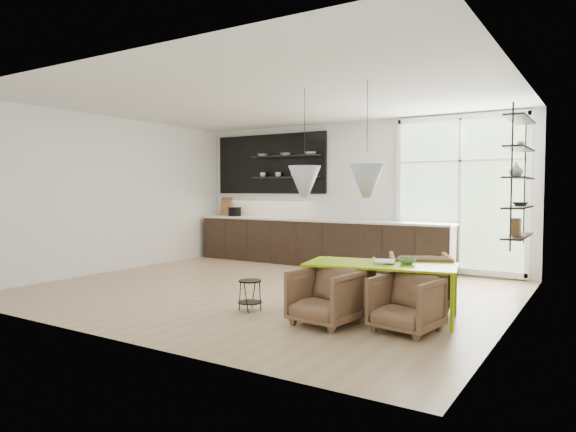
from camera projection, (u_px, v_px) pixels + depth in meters
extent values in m
cube|color=tan|center=(267.00, 290.00, 7.88)|extent=(7.00, 6.00, 0.01)
cube|color=white|center=(351.00, 194.00, 10.35)|extent=(7.00, 0.02, 2.90)
cube|color=white|center=(114.00, 194.00, 9.67)|extent=(0.02, 6.00, 2.90)
cube|color=white|center=(516.00, 198.00, 5.95)|extent=(0.02, 6.00, 2.90)
cube|color=silver|center=(267.00, 99.00, 7.73)|extent=(7.00, 6.00, 0.01)
cube|color=#B2D1A5|center=(460.00, 195.00, 9.18)|extent=(2.20, 0.02, 2.70)
cube|color=white|center=(460.00, 195.00, 9.15)|extent=(2.30, 0.08, 2.80)
cone|color=silver|center=(304.00, 182.00, 6.87)|extent=(0.44, 0.44, 0.42)
cone|color=silver|center=(367.00, 181.00, 6.39)|extent=(0.44, 0.44, 0.42)
cylinder|color=black|center=(305.00, 121.00, 6.83)|extent=(0.01, 0.01, 0.89)
cylinder|color=black|center=(367.00, 116.00, 6.35)|extent=(0.01, 0.01, 0.89)
cube|color=black|center=(317.00, 243.00, 10.43)|extent=(5.50, 0.65, 0.90)
cube|color=silver|center=(317.00, 220.00, 10.41)|extent=(5.54, 0.69, 0.04)
cube|color=white|center=(325.00, 206.00, 10.67)|extent=(5.50, 0.02, 0.55)
cube|color=black|center=(270.00, 164.00, 11.31)|extent=(2.80, 0.06, 1.30)
cube|color=black|center=(286.00, 156.00, 10.92)|extent=(1.60, 0.28, 0.03)
cube|color=black|center=(286.00, 177.00, 10.95)|extent=(1.60, 0.28, 0.03)
cube|color=olive|center=(226.00, 206.00, 11.95)|extent=(0.30, 0.10, 0.42)
cylinder|color=silver|center=(360.00, 211.00, 10.01)|extent=(0.02, 0.02, 0.40)
imported|color=white|center=(263.00, 155.00, 11.24)|extent=(0.22, 0.22, 0.05)
imported|color=white|center=(286.00, 154.00, 10.92)|extent=(0.22, 0.22, 0.05)
imported|color=white|center=(310.00, 153.00, 10.60)|extent=(0.22, 0.22, 0.05)
imported|color=white|center=(263.00, 175.00, 11.26)|extent=(0.12, 0.12, 0.10)
imported|color=white|center=(278.00, 175.00, 11.05)|extent=(0.12, 0.12, 0.10)
imported|color=white|center=(294.00, 174.00, 10.84)|extent=(0.12, 0.12, 0.10)
imported|color=white|center=(310.00, 174.00, 10.62)|extent=(0.12, 0.12, 0.10)
cylinder|color=black|center=(235.00, 212.00, 11.61)|extent=(0.29, 0.29, 0.18)
cube|color=black|center=(512.00, 177.00, 6.52)|extent=(0.02, 0.02, 1.90)
cube|color=black|center=(525.00, 179.00, 7.53)|extent=(0.02, 0.02, 1.90)
cube|color=black|center=(517.00, 236.00, 7.07)|extent=(0.26, 1.20, 0.02)
cube|color=black|center=(518.00, 207.00, 7.05)|extent=(0.26, 1.20, 0.02)
cube|color=black|center=(519.00, 178.00, 7.03)|extent=(0.26, 1.20, 0.02)
cube|color=black|center=(519.00, 149.00, 7.01)|extent=(0.26, 1.20, 0.03)
cube|color=black|center=(520.00, 119.00, 6.98)|extent=(0.26, 1.20, 0.03)
imported|color=white|center=(516.00, 170.00, 6.81)|extent=(0.18, 0.18, 0.19)
imported|color=#333338|center=(520.00, 204.00, 7.21)|extent=(0.22, 0.22, 0.05)
imported|color=white|center=(521.00, 145.00, 7.09)|extent=(0.10, 0.10, 0.09)
cube|color=olive|center=(516.00, 227.00, 6.98)|extent=(0.10, 0.18, 0.24)
cube|color=#88B500|center=(381.00, 265.00, 6.19)|extent=(1.90, 1.13, 0.03)
cube|color=#88B500|center=(304.00, 292.00, 6.17)|extent=(0.05, 0.05, 0.62)
cube|color=#88B500|center=(322.00, 282.00, 6.85)|extent=(0.05, 0.05, 0.62)
cube|color=#88B500|center=(452.00, 303.00, 5.57)|extent=(0.05, 0.05, 0.62)
cube|color=#88B500|center=(455.00, 291.00, 6.24)|extent=(0.05, 0.05, 0.62)
imported|color=brown|center=(351.00, 280.00, 6.95)|extent=(0.87, 0.88, 0.62)
imported|color=brown|center=(419.00, 280.00, 6.74)|extent=(1.01, 1.02, 0.71)
imported|color=brown|center=(325.00, 297.00, 5.84)|extent=(0.77, 0.79, 0.64)
imported|color=brown|center=(406.00, 304.00, 5.55)|extent=(0.75, 0.77, 0.61)
cylinder|color=black|center=(250.00, 281.00, 6.51)|extent=(0.29, 0.29, 0.02)
cylinder|color=black|center=(250.00, 302.00, 6.52)|extent=(0.31, 0.31, 0.01)
cylinder|color=black|center=(260.00, 296.00, 6.48)|extent=(0.01, 0.01, 0.38)
cylinder|color=black|center=(254.00, 294.00, 6.65)|extent=(0.01, 0.01, 0.38)
cylinder|color=black|center=(240.00, 295.00, 6.56)|extent=(0.01, 0.01, 0.38)
cylinder|color=black|center=(246.00, 298.00, 6.39)|extent=(0.01, 0.01, 0.38)
imported|color=white|center=(375.00, 261.00, 6.28)|extent=(0.32, 0.38, 0.03)
imported|color=#4F8355|center=(407.00, 261.00, 6.15)|extent=(0.21, 0.21, 0.06)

